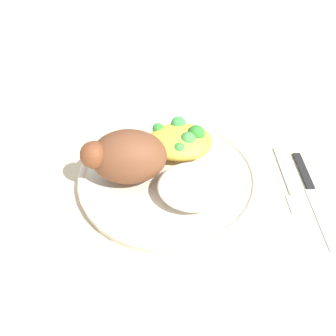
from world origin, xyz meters
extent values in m
plane|color=beige|center=(0.00, 0.00, 0.00)|extent=(2.00, 2.00, 0.00)
cylinder|color=beige|center=(0.00, 0.00, 0.01)|extent=(0.27, 0.27, 0.01)
torus|color=beige|center=(0.00, 0.00, 0.01)|extent=(0.27, 0.27, 0.01)
ellipsoid|color=brown|center=(0.06, 0.01, 0.06)|extent=(0.11, 0.08, 0.08)
sphere|color=brown|center=(0.10, 0.02, 0.07)|extent=(0.04, 0.04, 0.04)
ellipsoid|color=white|center=(-0.03, 0.05, 0.04)|extent=(0.10, 0.09, 0.03)
ellipsoid|color=gold|center=(-0.02, -0.05, 0.04)|extent=(0.10, 0.09, 0.03)
sphere|color=#43843E|center=(-0.03, -0.04, 0.05)|extent=(0.03, 0.03, 0.03)
sphere|color=#4B9738|center=(-0.05, -0.05, 0.05)|extent=(0.02, 0.02, 0.02)
sphere|color=#32872F|center=(0.01, -0.08, 0.05)|extent=(0.02, 0.02, 0.02)
sphere|color=green|center=(-0.02, -0.08, 0.05)|extent=(0.02, 0.02, 0.02)
sphere|color=#307B2A|center=(-0.05, -0.05, 0.05)|extent=(0.03, 0.03, 0.03)
sphere|color=#3C8736|center=(-0.02, -0.03, 0.04)|extent=(0.02, 0.02, 0.02)
cube|color=#B2B2B7|center=(-0.18, -0.01, 0.00)|extent=(0.01, 0.11, 0.01)
cube|color=#B2B2B7|center=(-0.18, 0.06, 0.00)|extent=(0.02, 0.03, 0.00)
cube|color=black|center=(-0.22, -0.01, 0.00)|extent=(0.01, 0.08, 0.01)
cube|color=#B2B2B7|center=(-0.21, 0.08, 0.00)|extent=(0.02, 0.11, 0.00)
cube|color=white|center=(0.22, -0.10, 0.00)|extent=(0.09, 0.13, 0.00)
camera|label=1|loc=(0.02, 0.40, 0.41)|focal=39.73mm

